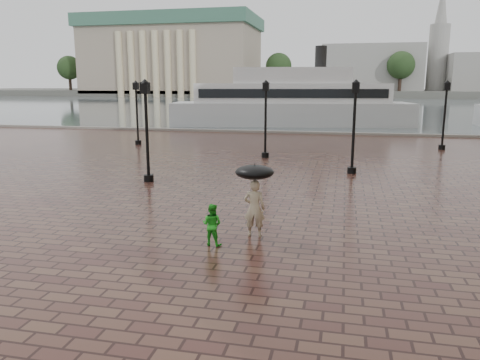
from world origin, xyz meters
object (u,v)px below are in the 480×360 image
at_px(street_lamps, 271,119).
at_px(child_pedestrian, 212,224).
at_px(adult_pedestrian, 254,208).
at_px(ferry_near, 291,102).

xyz_separation_m(street_lamps, child_pedestrian, (0.73, -15.15, -1.74)).
bearing_deg(adult_pedestrian, street_lamps, -86.72).
distance_m(child_pedestrian, ferry_near, 37.80).
distance_m(adult_pedestrian, ferry_near, 36.89).
height_order(child_pedestrian, ferry_near, ferry_near).
bearing_deg(street_lamps, ferry_near, 93.54).
bearing_deg(child_pedestrian, adult_pedestrian, -126.82).
bearing_deg(adult_pedestrian, child_pedestrian, 40.63).
distance_m(street_lamps, ferry_near, 22.59).
bearing_deg(ferry_near, adult_pedestrian, -95.00).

